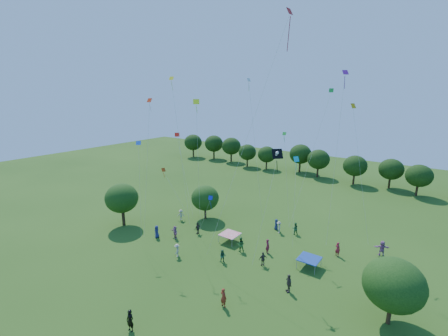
# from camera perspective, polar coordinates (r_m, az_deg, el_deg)

# --- Properties ---
(near_tree_west) EXTENTS (4.57, 4.57, 6.15)m
(near_tree_west) POSITION_cam_1_polar(r_m,az_deg,el_deg) (44.64, -18.90, -5.46)
(near_tree_west) COLOR #422B19
(near_tree_west) RESTS_ON ground
(near_tree_north) EXTENTS (4.13, 4.13, 5.12)m
(near_tree_north) POSITION_cam_1_polar(r_m,az_deg,el_deg) (44.89, -3.62, -5.71)
(near_tree_north) COLOR #422B19
(near_tree_north) RESTS_ON ground
(near_tree_east) EXTENTS (4.70, 4.70, 5.77)m
(near_tree_east) POSITION_cam_1_polar(r_m,az_deg,el_deg) (28.89, 29.61, -18.74)
(near_tree_east) COLOR #422B19
(near_tree_east) RESTS_ON ground
(treeline) EXTENTS (88.01, 8.77, 6.77)m
(treeline) POSITION_cam_1_polar(r_m,az_deg,el_deg) (69.66, 19.19, 1.41)
(treeline) COLOR #422B19
(treeline) RESTS_ON ground
(tent_red_stripe) EXTENTS (2.20, 2.20, 1.10)m
(tent_red_stripe) POSITION_cam_1_polar(r_m,az_deg,el_deg) (38.88, 1.13, -12.51)
(tent_red_stripe) COLOR red
(tent_red_stripe) RESTS_ON ground
(tent_blue) EXTENTS (2.20, 2.20, 1.10)m
(tent_blue) POSITION_cam_1_polar(r_m,az_deg,el_deg) (35.04, 15.94, -16.28)
(tent_blue) COLOR navy
(tent_blue) RESTS_ON ground
(man_in_black) EXTENTS (0.75, 0.54, 1.86)m
(man_in_black) POSITION_cam_1_polar(r_m,az_deg,el_deg) (27.62, -17.45, -26.00)
(man_in_black) COLOR black
(man_in_black) RESTS_ON ground
(crowd_person_0) EXTENTS (0.84, 0.52, 1.61)m
(crowd_person_0) POSITION_cam_1_polar(r_m,az_deg,el_deg) (32.82, 27.80, -20.22)
(crowd_person_0) COLOR navy
(crowd_person_0) RESTS_ON ground
(crowd_person_1) EXTENTS (0.75, 0.62, 1.72)m
(crowd_person_1) POSITION_cam_1_polar(r_m,az_deg,el_deg) (38.29, 20.83, -14.25)
(crowd_person_1) COLOR maroon
(crowd_person_1) RESTS_ON ground
(crowd_person_2) EXTENTS (0.97, 0.98, 1.81)m
(crowd_person_2) POSITION_cam_1_polar(r_m,az_deg,el_deg) (36.91, 3.16, -14.29)
(crowd_person_2) COLOR #2C662B
(crowd_person_2) RESTS_ON ground
(crowd_person_3) EXTENTS (0.95, 1.17, 1.64)m
(crowd_person_3) POSITION_cam_1_polar(r_m,az_deg,el_deg) (41.88, 10.40, -11.04)
(crowd_person_3) COLOR #B1AC8E
(crowd_person_3) RESTS_ON ground
(crowd_person_4) EXTENTS (1.12, 1.09, 1.83)m
(crowd_person_4) POSITION_cam_1_polar(r_m,az_deg,el_deg) (31.04, 12.20, -20.64)
(crowd_person_4) COLOR #473B39
(crowd_person_4) RESTS_ON ground
(crowd_person_5) EXTENTS (1.66, 1.10, 1.68)m
(crowd_person_5) POSITION_cam_1_polar(r_m,az_deg,el_deg) (40.37, -9.32, -11.96)
(crowd_person_5) COLOR #A56089
(crowd_person_5) RESTS_ON ground
(crowd_person_6) EXTENTS (0.68, 0.92, 1.66)m
(crowd_person_6) POSITION_cam_1_polar(r_m,az_deg,el_deg) (40.97, -12.68, -11.74)
(crowd_person_6) COLOR navy
(crowd_person_6) RESTS_ON ground
(crowd_person_7) EXTENTS (0.79, 0.73, 1.78)m
(crowd_person_7) POSITION_cam_1_polar(r_m,az_deg,el_deg) (36.86, 8.30, -14.51)
(crowd_person_7) COLOR maroon
(crowd_person_7) RESTS_ON ground
(crowd_person_8) EXTENTS (0.84, 0.72, 1.50)m
(crowd_person_8) POSITION_cam_1_polar(r_m,az_deg,el_deg) (34.80, -0.24, -16.46)
(crowd_person_8) COLOR #225137
(crowd_person_8) RESTS_ON ground
(crowd_person_9) EXTENTS (0.89, 1.11, 1.56)m
(crowd_person_9) POSITION_cam_1_polar(r_m,az_deg,el_deg) (36.25, -8.93, -15.26)
(crowd_person_9) COLOR #BEAF98
(crowd_person_9) RESTS_ON ground
(crowd_person_10) EXTENTS (0.91, 1.02, 1.62)m
(crowd_person_10) POSITION_cam_1_polar(r_m,az_deg,el_deg) (34.47, 7.45, -16.80)
(crowd_person_10) COLOR #403633
(crowd_person_10) RESTS_ON ground
(crowd_person_11) EXTENTS (1.78, 1.31, 1.81)m
(crowd_person_11) POSITION_cam_1_polar(r_m,az_deg,el_deg) (40.46, 27.87, -13.35)
(crowd_person_11) COLOR #A962A1
(crowd_person_11) RESTS_ON ground
(crowd_person_12) EXTENTS (0.85, 0.80, 1.54)m
(crowd_person_12) POSITION_cam_1_polar(r_m,az_deg,el_deg) (42.77, 9.91, -10.54)
(crowd_person_12) COLOR navy
(crowd_person_12) RESTS_ON ground
(crowd_person_13) EXTENTS (0.74, 0.54, 1.82)m
(crowd_person_13) POSITION_cam_1_polar(r_m,az_deg,el_deg) (28.79, -0.10, -23.42)
(crowd_person_13) COLOR maroon
(crowd_person_13) RESTS_ON ground
(crowd_person_14) EXTENTS (0.92, 0.85, 1.66)m
(crowd_person_14) POSITION_cam_1_polar(r_m,az_deg,el_deg) (41.95, 13.38, -11.14)
(crowd_person_14) COLOR #265A32
(crowd_person_14) RESTS_ON ground
(crowd_person_15) EXTENTS (1.14, 1.07, 1.65)m
(crowd_person_15) POSITION_cam_1_polar(r_m,az_deg,el_deg) (45.50, -8.19, -8.84)
(crowd_person_15) COLOR #B6AA92
(crowd_person_15) RESTS_ON ground
(crowd_person_16) EXTENTS (0.63, 1.02, 1.62)m
(crowd_person_16) POSITION_cam_1_polar(r_m,az_deg,el_deg) (41.09, -5.00, -11.37)
(crowd_person_16) COLOR #3C3130
(crowd_person_16) RESTS_ON ground
(pirate_kite) EXTENTS (1.73, 2.94, 11.85)m
(pirate_kite) POSITION_cam_1_polar(r_m,az_deg,el_deg) (29.58, 9.98, 2.17)
(pirate_kite) COLOR black
(red_high_kite) EXTENTS (6.35, 5.30, 24.68)m
(red_high_kite) POSITION_cam_1_polar(r_m,az_deg,el_deg) (30.19, 9.06, 18.31)
(red_high_kite) COLOR red
(small_kite_0) EXTENTS (3.77, 1.44, 6.93)m
(small_kite_0) POSITION_cam_1_polar(r_m,az_deg,el_deg) (42.85, -10.86, -1.57)
(small_kite_0) COLOR #DE400D
(small_kite_1) EXTENTS (0.77, 2.74, 16.56)m
(small_kite_1) POSITION_cam_1_polar(r_m,az_deg,el_deg) (36.77, -14.21, 6.97)
(small_kite_1) COLOR red
(small_kite_2) EXTENTS (0.87, 1.20, 16.48)m
(small_kite_2) POSITION_cam_1_polar(r_m,az_deg,el_deg) (35.24, -5.17, 8.10)
(small_kite_2) COLOR #E0FF16
(small_kite_3) EXTENTS (1.68, 0.36, 12.40)m
(small_kite_3) POSITION_cam_1_polar(r_m,az_deg,el_deg) (38.66, 11.62, 2.24)
(small_kite_3) COLOR green
(small_kite_4) EXTENTS (1.67, 0.67, 4.61)m
(small_kite_4) POSITION_cam_1_polar(r_m,az_deg,el_deg) (37.99, -2.75, -6.49)
(small_kite_4) COLOR #1623DC
(small_kite_5) EXTENTS (0.83, 3.41, 19.60)m
(small_kite_5) POSITION_cam_1_polar(r_m,az_deg,el_deg) (36.20, 21.44, 10.36)
(small_kite_5) COLOR #74178A
(small_kite_6) EXTENTS (2.78, 0.53, 19.03)m
(small_kite_6) POSITION_cam_1_polar(r_m,az_deg,el_deg) (40.64, 5.42, 9.51)
(small_kite_6) COLOR silver
(small_kite_7) EXTENTS (1.21, 2.12, 10.20)m
(small_kite_7) POSITION_cam_1_polar(r_m,az_deg,el_deg) (34.76, 13.51, -0.64)
(small_kite_7) COLOR #0EB9D7
(small_kite_8) EXTENTS (6.60, 4.07, 11.14)m
(small_kite_8) POSITION_cam_1_polar(r_m,az_deg,el_deg) (46.61, -8.54, 4.23)
(small_kite_8) COLOR red
(small_kite_9) EXTENTS (3.95, 2.12, 16.00)m
(small_kite_9) POSITION_cam_1_polar(r_m,az_deg,el_deg) (37.84, 23.88, 6.04)
(small_kite_9) COLOR #F0A40C
(small_kite_10) EXTENTS (2.30, 0.59, 19.10)m
(small_kite_10) POSITION_cam_1_polar(r_m,az_deg,el_deg) (38.20, -9.11, 9.65)
(small_kite_10) COLOR #FFEF16
(small_kite_11) EXTENTS (3.01, 4.43, 17.71)m
(small_kite_11) POSITION_cam_1_polar(r_m,az_deg,el_deg) (39.61, 17.83, 7.46)
(small_kite_11) COLOR green
(small_kite_12) EXTENTS (1.54, 1.82, 11.55)m
(small_kite_12) POSITION_cam_1_polar(r_m,az_deg,el_deg) (37.49, -15.88, 1.45)
(small_kite_12) COLOR blue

